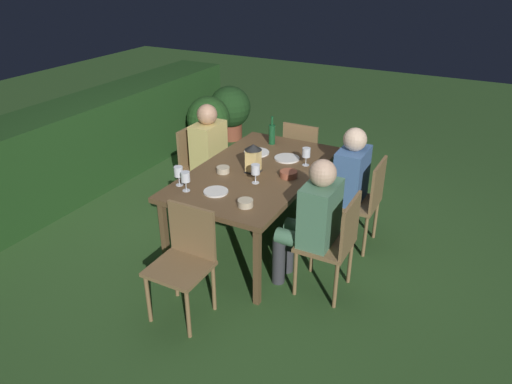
{
  "coord_description": "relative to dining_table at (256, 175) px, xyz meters",
  "views": [
    {
      "loc": [
        -3.46,
        -1.82,
        2.5
      ],
      "look_at": [
        0.0,
        0.0,
        0.53
      ],
      "focal_mm": 33.17,
      "sensor_mm": 36.0,
      "label": 1
    }
  ],
  "objects": [
    {
      "name": "chair_side_left_b",
      "position": [
        0.4,
        -0.9,
        -0.21
      ],
      "size": [
        0.42,
        0.4,
        0.87
      ],
      "color": "brown",
      "rests_on": "ground"
    },
    {
      "name": "plate_a",
      "position": [
        0.36,
        0.18,
        0.06
      ],
      "size": [
        0.25,
        0.25,
        0.01
      ],
      "primitive_type": "cylinder",
      "color": "white",
      "rests_on": "dining_table"
    },
    {
      "name": "plate_c",
      "position": [
        -0.55,
        0.08,
        0.06
      ],
      "size": [
        0.2,
        0.2,
        0.01
      ],
      "primitive_type": "cylinder",
      "color": "silver",
      "rests_on": "dining_table"
    },
    {
      "name": "lantern_centerpiece",
      "position": [
        -0.05,
        0.0,
        0.2
      ],
      "size": [
        0.15,
        0.15,
        0.27
      ],
      "color": "black",
      "rests_on": "dining_table"
    },
    {
      "name": "wine_glass_c",
      "position": [
        -0.64,
        0.31,
        0.17
      ],
      "size": [
        0.08,
        0.08,
        0.17
      ],
      "color": "silver",
      "rests_on": "dining_table"
    },
    {
      "name": "potted_plant_by_hedge",
      "position": [
        1.68,
        1.62,
        -0.23
      ],
      "size": [
        0.58,
        0.58,
        0.81
      ],
      "color": "#9E5133",
      "rests_on": "ground"
    },
    {
      "name": "person_in_mustard",
      "position": [
        0.4,
        0.71,
        -0.06
      ],
      "size": [
        0.38,
        0.47,
        1.15
      ],
      "color": "tan",
      "rests_on": "ground"
    },
    {
      "name": "wine_glass_a",
      "position": [
        -0.24,
        -0.12,
        0.17
      ],
      "size": [
        0.08,
        0.08,
        0.17
      ],
      "color": "silver",
      "rests_on": "dining_table"
    },
    {
      "name": "plate_b",
      "position": [
        0.36,
        -0.14,
        0.06
      ],
      "size": [
        0.24,
        0.24,
        0.01
      ],
      "primitive_type": "cylinder",
      "color": "silver",
      "rests_on": "dining_table"
    },
    {
      "name": "wine_glass_d",
      "position": [
        0.31,
        -0.36,
        0.17
      ],
      "size": [
        0.08,
        0.08,
        0.17
      ],
      "color": "silver",
      "rests_on": "dining_table"
    },
    {
      "name": "dining_table",
      "position": [
        0.0,
        0.0,
        0.0
      ],
      "size": [
        1.78,
        1.02,
        0.75
      ],
      "color": "brown",
      "rests_on": "ground"
    },
    {
      "name": "chair_head_near",
      "position": [
        -1.14,
        0.0,
        -0.21
      ],
      "size": [
        0.4,
        0.42,
        0.87
      ],
      "color": "brown",
      "rests_on": "ground"
    },
    {
      "name": "person_in_green",
      "position": [
        -0.4,
        -0.71,
        -0.06
      ],
      "size": [
        0.38,
        0.47,
        1.15
      ],
      "color": "#4C7A5B",
      "rests_on": "ground"
    },
    {
      "name": "bowl_bread",
      "position": [
        -0.0,
        -0.32,
        0.08
      ],
      "size": [
        0.15,
        0.15,
        0.05
      ],
      "color": "#9E5138",
      "rests_on": "dining_table"
    },
    {
      "name": "green_bottle_on_table",
      "position": [
        0.66,
        0.16,
        0.16
      ],
      "size": [
        0.07,
        0.07,
        0.29
      ],
      "color": "#144723",
      "rests_on": "dining_table"
    },
    {
      "name": "bowl_salad",
      "position": [
        -0.19,
        0.23,
        0.08
      ],
      "size": [
        0.12,
        0.12,
        0.05
      ],
      "color": "#BCAD8E",
      "rests_on": "dining_table"
    },
    {
      "name": "chair_head_far",
      "position": [
        1.14,
        0.0,
        -0.21
      ],
      "size": [
        0.4,
        0.42,
        0.87
      ],
      "color": "brown",
      "rests_on": "ground"
    },
    {
      "name": "ground_plane",
      "position": [
        0.0,
        0.0,
        -0.7
      ],
      "size": [
        16.0,
        16.0,
        0.0
      ],
      "primitive_type": "plane",
      "color": "#2D5123"
    },
    {
      "name": "bowl_olives",
      "position": [
        -0.65,
        -0.25,
        0.08
      ],
      "size": [
        0.12,
        0.12,
        0.05
      ],
      "color": "#BCAD8E",
      "rests_on": "dining_table"
    },
    {
      "name": "potted_plant_corner",
      "position": [
        2.34,
        1.67,
        -0.25
      ],
      "size": [
        0.61,
        0.61,
        0.79
      ],
      "color": "brown",
      "rests_on": "ground"
    },
    {
      "name": "person_in_blue",
      "position": [
        0.4,
        -0.71,
        -0.06
      ],
      "size": [
        0.38,
        0.47,
        1.15
      ],
      "color": "#426699",
      "rests_on": "ground"
    },
    {
      "name": "wine_glass_b",
      "position": [
        -0.58,
        0.43,
        0.17
      ],
      "size": [
        0.08,
        0.08,
        0.17
      ],
      "color": "silver",
      "rests_on": "dining_table"
    },
    {
      "name": "hedge_backdrop",
      "position": [
        0.0,
        2.37,
        -0.19
      ],
      "size": [
        5.34,
        0.68,
        1.01
      ],
      "primitive_type": "cube",
      "color": "#1E4219",
      "rests_on": "ground"
    },
    {
      "name": "chair_side_left_a",
      "position": [
        -0.4,
        -0.9,
        -0.21
      ],
      "size": [
        0.42,
        0.4,
        0.87
      ],
      "color": "brown",
      "rests_on": "ground"
    },
    {
      "name": "chair_side_right_b",
      "position": [
        0.4,
        0.9,
        -0.21
      ],
      "size": [
        0.42,
        0.4,
        0.87
      ],
      "color": "brown",
      "rests_on": "ground"
    }
  ]
}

